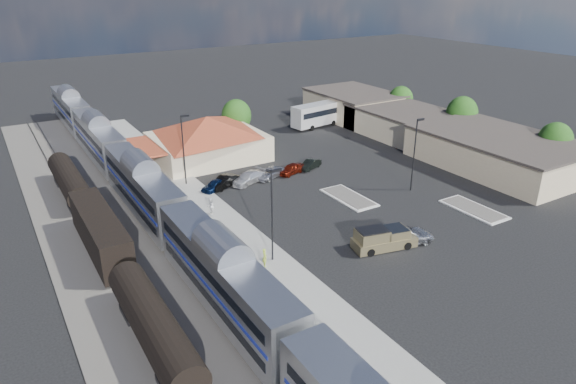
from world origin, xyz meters
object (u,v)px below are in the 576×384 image
station_depot (207,138)px  coach_bus (323,112)px  pickup_truck (384,239)px  suv (407,235)px

station_depot → coach_bus: station_depot is taller
station_depot → pickup_truck: size_ratio=2.82×
station_depot → pickup_truck: (4.03, -33.42, -2.12)m
pickup_truck → suv: pickup_truck is taller
pickup_truck → coach_bus: bearing=-15.2°
pickup_truck → coach_bus: (20.39, 39.54, 1.33)m
coach_bus → station_depot: bearing=95.6°
pickup_truck → suv: 2.75m
suv → coach_bus: size_ratio=0.42×
coach_bus → suv: bearing=147.6°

